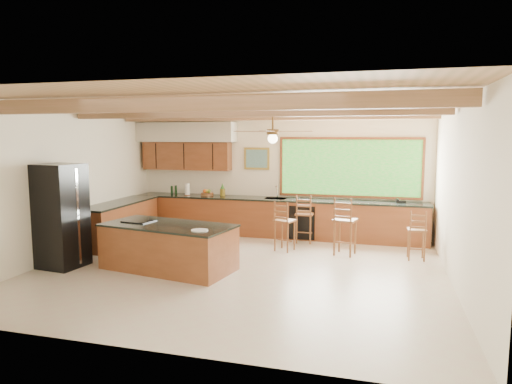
# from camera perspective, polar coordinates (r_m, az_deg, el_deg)

# --- Properties ---
(ground) EXTENTS (7.20, 7.20, 0.00)m
(ground) POSITION_cam_1_polar(r_m,az_deg,el_deg) (8.37, -2.16, -9.71)
(ground) COLOR beige
(ground) RESTS_ON ground
(room_shell) EXTENTS (7.27, 6.54, 3.02)m
(room_shell) POSITION_cam_1_polar(r_m,az_deg,el_deg) (8.69, -1.99, 5.74)
(room_shell) COLOR white
(room_shell) RESTS_ON ground
(counter_run) EXTENTS (7.12, 3.10, 1.24)m
(counter_run) POSITION_cam_1_polar(r_m,az_deg,el_deg) (10.84, -2.26, -3.30)
(counter_run) COLOR brown
(counter_run) RESTS_ON ground
(island) EXTENTS (2.53, 1.51, 0.85)m
(island) POSITION_cam_1_polar(r_m,az_deg,el_deg) (8.46, -10.90, -6.73)
(island) COLOR brown
(island) RESTS_ON ground
(refrigerator) EXTENTS (0.81, 0.79, 1.91)m
(refrigerator) POSITION_cam_1_polar(r_m,az_deg,el_deg) (9.11, -23.22, -2.74)
(refrigerator) COLOR black
(refrigerator) RESTS_ON ground
(bar_stool_a) EXTENTS (0.48, 0.48, 1.06)m
(bar_stool_a) POSITION_cam_1_polar(r_m,az_deg,el_deg) (9.54, 3.55, -3.72)
(bar_stool_a) COLOR brown
(bar_stool_a) RESTS_ON ground
(bar_stool_b) EXTENTS (0.40, 0.40, 1.09)m
(bar_stool_b) POSITION_cam_1_polar(r_m,az_deg,el_deg) (10.31, 6.05, -2.85)
(bar_stool_b) COLOR brown
(bar_stool_b) RESTS_ON ground
(bar_stool_c) EXTENTS (0.36, 0.36, 0.98)m
(bar_stool_c) POSITION_cam_1_polar(r_m,az_deg,el_deg) (9.38, 19.49, -4.60)
(bar_stool_c) COLOR brown
(bar_stool_c) RESTS_ON ground
(bar_stool_d) EXTENTS (0.50, 0.50, 1.18)m
(bar_stool_d) POSITION_cam_1_polar(r_m,az_deg,el_deg) (9.35, 11.06, -3.62)
(bar_stool_d) COLOR brown
(bar_stool_d) RESTS_ON ground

